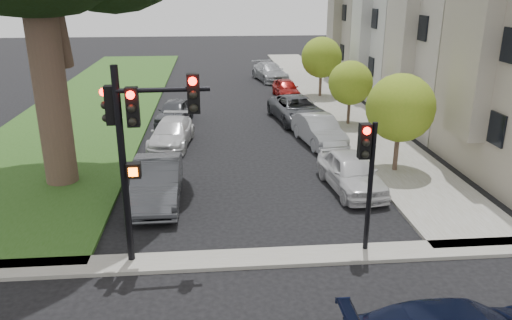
{
  "coord_description": "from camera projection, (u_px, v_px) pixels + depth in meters",
  "views": [
    {
      "loc": [
        -1.39,
        -10.51,
        7.45
      ],
      "look_at": [
        0.0,
        5.0,
        2.0
      ],
      "focal_mm": 35.0,
      "sensor_mm": 36.0,
      "label": 1
    }
  ],
  "objects": [
    {
      "name": "car_parked_6",
      "position": [
        172.0,
        133.0,
        24.35
      ],
      "size": [
        2.32,
        4.65,
        1.3
      ],
      "primitive_type": "imported",
      "rotation": [
        0.0,
        0.0,
        -0.12
      ],
      "color": "silver",
      "rests_on": "ground"
    },
    {
      "name": "small_tree_a",
      "position": [
        400.0,
        108.0,
        20.17
      ],
      "size": [
        2.78,
        2.78,
        4.18
      ],
      "color": "brown",
      "rests_on": "ground"
    },
    {
      "name": "sidewalk_cross",
      "position": [
        265.0,
        258.0,
        14.32
      ],
      "size": [
        60.0,
        1.0,
        0.12
      ],
      "primitive_type": "cube",
      "color": "gray",
      "rests_on": "ground"
    },
    {
      "name": "car_parked_3",
      "position": [
        286.0,
        88.0,
        35.03
      ],
      "size": [
        1.74,
        3.82,
        1.27
      ],
      "primitive_type": "imported",
      "rotation": [
        0.0,
        0.0,
        0.07
      ],
      "color": "maroon",
      "rests_on": "ground"
    },
    {
      "name": "car_parked_7",
      "position": [
        175.0,
        112.0,
        28.39
      ],
      "size": [
        2.32,
        4.21,
        1.36
      ],
      "primitive_type": "imported",
      "rotation": [
        0.0,
        0.0,
        -0.19
      ],
      "color": "#3F4247",
      "rests_on": "ground"
    },
    {
      "name": "car_parked_1",
      "position": [
        319.0,
        130.0,
        24.6
      ],
      "size": [
        2.16,
        4.52,
        1.43
      ],
      "primitive_type": "imported",
      "rotation": [
        0.0,
        0.0,
        0.16
      ],
      "color": "#999BA0",
      "rests_on": "ground"
    },
    {
      "name": "ground",
      "position": [
        274.0,
        301.0,
        12.46
      ],
      "size": [
        140.0,
        140.0,
        0.0
      ],
      "primitive_type": "plane",
      "color": "black",
      "rests_on": "ground"
    },
    {
      "name": "traffic_signal_main",
      "position": [
        137.0,
        131.0,
        13.0
      ],
      "size": [
        2.73,
        0.7,
        5.6
      ],
      "color": "black",
      "rests_on": "ground"
    },
    {
      "name": "traffic_signal_secondary",
      "position": [
        367.0,
        164.0,
        13.85
      ],
      "size": [
        0.49,
        0.4,
        3.96
      ],
      "color": "black",
      "rests_on": "ground"
    },
    {
      "name": "car_parked_0",
      "position": [
        351.0,
        172.0,
        19.05
      ],
      "size": [
        2.1,
        4.39,
        1.45
      ],
      "primitive_type": "imported",
      "rotation": [
        0.0,
        0.0,
        0.09
      ],
      "color": "silver",
      "rests_on": "ground"
    },
    {
      "name": "small_tree_b",
      "position": [
        350.0,
        83.0,
        27.32
      ],
      "size": [
        2.42,
        2.42,
        3.63
      ],
      "color": "brown",
      "rests_on": "ground"
    },
    {
      "name": "car_parked_2",
      "position": [
        297.0,
        109.0,
        28.69
      ],
      "size": [
        3.16,
        5.53,
        1.45
      ],
      "primitive_type": "imported",
      "rotation": [
        0.0,
        0.0,
        0.15
      ],
      "color": "#3F4247",
      "rests_on": "ground"
    },
    {
      "name": "car_parked_4",
      "position": [
        270.0,
        72.0,
        41.19
      ],
      "size": [
        3.0,
        5.31,
        1.45
      ],
      "primitive_type": "imported",
      "rotation": [
        0.0,
        0.0,
        0.2
      ],
      "color": "#999BA0",
      "rests_on": "ground"
    },
    {
      "name": "small_tree_c",
      "position": [
        321.0,
        58.0,
        34.29
      ],
      "size": [
        2.79,
        2.79,
        4.19
      ],
      "color": "brown",
      "rests_on": "ground"
    },
    {
      "name": "car_parked_5",
      "position": [
        157.0,
        182.0,
        17.96
      ],
      "size": [
        1.71,
        4.75,
        1.56
      ],
      "primitive_type": "imported",
      "rotation": [
        0.0,
        0.0,
        0.01
      ],
      "color": "#3F4247",
      "rests_on": "ground"
    },
    {
      "name": "sidewalk_right",
      "position": [
        326.0,
        95.0,
        35.57
      ],
      "size": [
        3.5,
        44.0,
        0.12
      ],
      "primitive_type": "cube",
      "color": "gray",
      "rests_on": "ground"
    },
    {
      "name": "grass_strip",
      "position": [
        101.0,
        100.0,
        34.24
      ],
      "size": [
        8.0,
        44.0,
        0.12
      ],
      "primitive_type": "cube",
      "color": "#274E16",
      "rests_on": "ground"
    }
  ]
}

